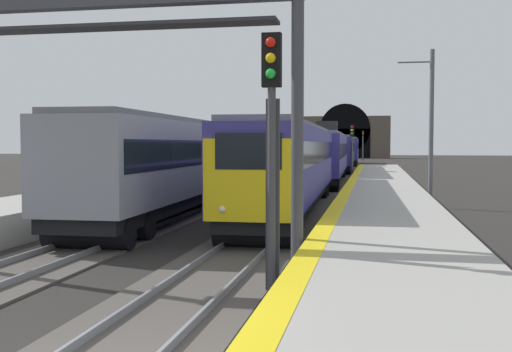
% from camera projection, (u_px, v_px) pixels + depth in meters
% --- Properties ---
extents(platform_right_edge_strip, '(112.00, 0.50, 0.01)m').
position_uv_depth(platform_right_edge_strip, '(267.00, 323.00, 7.31)').
color(platform_right_edge_strip, yellow).
rests_on(platform_right_edge_strip, platform_right).
extents(train_main_approaching, '(85.08, 3.18, 4.91)m').
position_uv_depth(train_main_approaching, '(335.00, 152.00, 58.75)').
color(train_main_approaching, navy).
rests_on(train_main_approaching, ground_plane).
extents(train_adjacent_platform, '(56.43, 3.43, 4.20)m').
position_uv_depth(train_adjacent_platform, '(255.00, 154.00, 44.55)').
color(train_adjacent_platform, gray).
rests_on(train_adjacent_platform, ground_plane).
extents(railway_signal_near, '(0.39, 0.38, 5.32)m').
position_uv_depth(railway_signal_near, '(272.00, 141.00, 12.04)').
color(railway_signal_near, '#38383D').
rests_on(railway_signal_near, ground_plane).
extents(railway_signal_mid, '(0.39, 0.38, 4.84)m').
position_uv_depth(railway_signal_mid, '(352.00, 146.00, 55.41)').
color(railway_signal_mid, '#4C4C54').
rests_on(railway_signal_mid, ground_plane).
extents(railway_signal_far, '(0.39, 0.38, 5.39)m').
position_uv_depth(railway_signal_far, '(363.00, 143.00, 108.16)').
color(railway_signal_far, '#38383D').
rests_on(railway_signal_far, ground_plane).
extents(overhead_signal_gantry, '(0.70, 9.18, 6.70)m').
position_uv_depth(overhead_signal_gantry, '(110.00, 60.00, 14.37)').
color(overhead_signal_gantry, '#3F3F47').
rests_on(overhead_signal_gantry, ground_plane).
extents(tunnel_portal, '(2.39, 18.89, 11.55)m').
position_uv_depth(tunnel_portal, '(345.00, 137.00, 130.72)').
color(tunnel_portal, '#51473D').
rests_on(tunnel_portal, ground_plane).
extents(catenary_mast_near, '(0.22, 1.74, 7.71)m').
position_uv_depth(catenary_mast_near, '(431.00, 127.00, 29.72)').
color(catenary_mast_near, '#595B60').
rests_on(catenary_mast_near, ground_plane).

